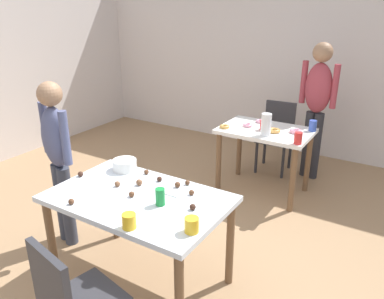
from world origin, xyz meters
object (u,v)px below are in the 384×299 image
chair_near_table (72,299)px  pitcher_far (266,125)px  dining_table_far (265,140)px  person_girl_near (57,151)px  dining_table_near (138,208)px  person_adult_far (317,99)px  mixing_bowl (125,165)px  soda_can (160,197)px  chair_far_table (277,132)px

chair_near_table → pitcher_far: pitcher_far is taller
dining_table_far → person_girl_near: (-1.13, -1.85, 0.25)m
dining_table_near → person_adult_far: person_adult_far is taller
mixing_bowl → soda_can: size_ratio=1.62×
person_girl_near → pitcher_far: person_girl_near is taller
dining_table_far → chair_near_table: (-0.06, -2.71, -0.13)m
person_girl_near → pitcher_far: bearing=53.9°
dining_table_far → person_adult_far: bearing=63.1°
dining_table_far → person_girl_near: 2.18m
dining_table_near → mixing_bowl: bearing=141.7°
mixing_bowl → pitcher_far: size_ratio=0.85×
chair_far_table → person_girl_near: bearing=-112.1°
dining_table_near → mixing_bowl: (-0.38, 0.30, 0.14)m
dining_table_near → person_girl_near: size_ratio=0.87×
chair_far_table → person_adult_far: bearing=-0.9°
chair_far_table → person_girl_near: person_girl_near is taller
dining_table_near → chair_near_table: (0.15, -0.78, -0.16)m
person_girl_near → pitcher_far: (1.20, 1.65, -0.01)m
chair_near_table → person_adult_far: person_adult_far is taller
person_adult_far → chair_near_table: bearing=-96.9°
chair_far_table → mixing_bowl: 2.38m
pitcher_far → soda_can: bearing=-92.4°
pitcher_far → chair_near_table: bearing=-93.1°
person_girl_near → pitcher_far: size_ratio=6.28×
dining_table_far → chair_far_table: bearing=98.7°
dining_table_near → soda_can: soda_can is taller
person_adult_far → mixing_bowl: (-0.94, -2.30, -0.19)m
pitcher_far → person_girl_near: bearing=-126.1°
dining_table_far → chair_near_table: size_ratio=1.12×
dining_table_far → pitcher_far: 0.32m
chair_near_table → mixing_bowl: bearing=116.1°
person_girl_near → mixing_bowl: person_girl_near is taller
pitcher_far → dining_table_near: bearing=-99.3°
chair_near_table → soda_can: bearing=85.3°
person_girl_near → person_adult_far: size_ratio=0.90×
dining_table_near → pitcher_far: (0.28, 1.73, 0.21)m
person_girl_near → dining_table_near: bearing=-4.9°
chair_far_table → chair_near_table: bearing=-89.3°
dining_table_near → dining_table_far: same height
dining_table_far → person_adult_far: (0.35, 0.68, 0.36)m
soda_can → mixing_bowl: bearing=152.1°
person_adult_far → soda_can: 2.65m
dining_table_near → dining_table_far: 1.94m
dining_table_far → dining_table_near: bearing=-96.3°
dining_table_near → soda_can: size_ratio=10.52×
soda_can → pitcher_far: size_ratio=0.52×
dining_table_near → dining_table_far: size_ratio=1.32×
dining_table_near → person_adult_far: (0.56, 2.61, 0.33)m
chair_far_table → mixing_bowl: (-0.49, -2.31, 0.30)m
mixing_bowl → pitcher_far: pitcher_far is taller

